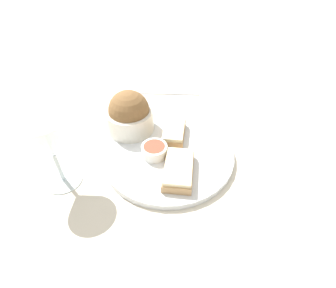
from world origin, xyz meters
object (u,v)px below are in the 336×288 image
(cheese_toast_near, at_px, (179,170))
(salad_bowl, at_px, (130,115))
(sauce_ramekin, at_px, (154,150))
(fork, at_px, (168,93))
(wine_glass, at_px, (48,141))
(cheese_toast_far, at_px, (174,132))

(cheese_toast_near, bearing_deg, salad_bowl, 75.12)
(sauce_ramekin, relative_size, fork, 0.36)
(sauce_ramekin, height_order, fork, sauce_ramekin)
(cheese_toast_near, height_order, fork, cheese_toast_near)
(wine_glass, bearing_deg, cheese_toast_far, -24.21)
(salad_bowl, bearing_deg, cheese_toast_far, -67.49)
(wine_glass, bearing_deg, fork, 4.73)
(cheese_toast_near, bearing_deg, fork, 41.31)
(salad_bowl, relative_size, wine_glass, 0.72)
(cheese_toast_near, distance_m, wine_glass, 0.25)
(cheese_toast_far, relative_size, fork, 0.66)
(salad_bowl, relative_size, cheese_toast_far, 1.10)
(salad_bowl, bearing_deg, wine_glass, 178.05)
(salad_bowl, height_order, wine_glass, wine_glass)
(wine_glass, bearing_deg, sauce_ramekin, -34.64)
(cheese_toast_near, relative_size, wine_glass, 0.77)
(wine_glass, xyz_separation_m, fork, (0.39, 0.03, -0.10))
(cheese_toast_near, height_order, wine_glass, wine_glass)
(fork, bearing_deg, sauce_ramekin, -148.57)
(salad_bowl, xyz_separation_m, fork, (0.20, 0.04, -0.05))
(cheese_toast_far, bearing_deg, wine_glass, 155.79)
(salad_bowl, relative_size, cheese_toast_near, 0.94)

